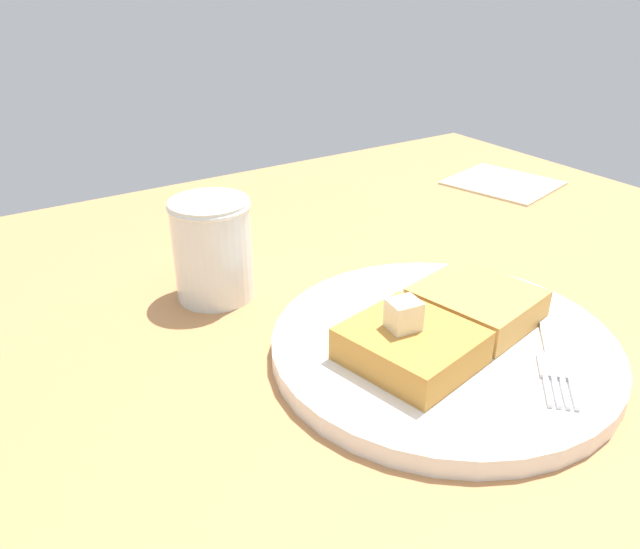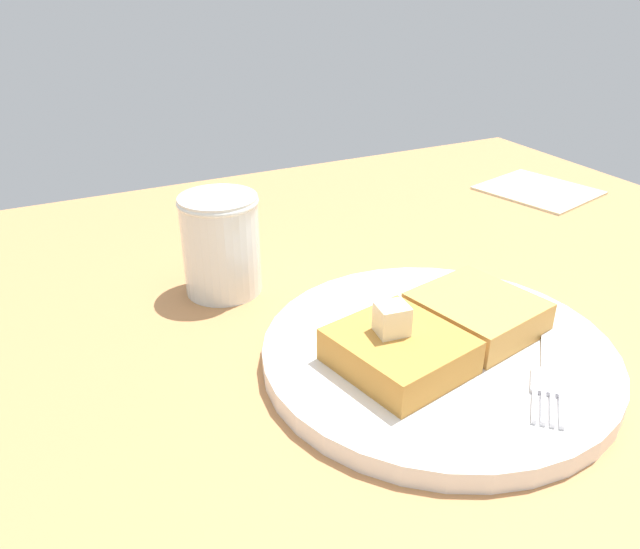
{
  "view_description": "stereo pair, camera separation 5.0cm",
  "coord_description": "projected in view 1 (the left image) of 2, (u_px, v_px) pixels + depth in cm",
  "views": [
    {
      "loc": [
        -22.92,
        -22.32,
        29.33
      ],
      "look_at": [
        1.5,
        15.28,
        6.57
      ],
      "focal_mm": 35.0,
      "sensor_mm": 36.0,
      "label": 1
    },
    {
      "loc": [
        -18.56,
        -24.81,
        29.33
      ],
      "look_at": [
        1.5,
        15.28,
        6.57
      ],
      "focal_mm": 35.0,
      "sensor_mm": 36.0,
      "label": 2
    }
  ],
  "objects": [
    {
      "name": "table_surface",
      "position": [
        428.0,
        445.0,
        0.41
      ],
      "size": [
        111.96,
        111.96,
        2.07
      ],
      "primitive_type": "cube",
      "color": "#AE7546",
      "rests_on": "ground"
    },
    {
      "name": "toast_slice_middle",
      "position": [
        476.0,
        304.0,
        0.49
      ],
      "size": [
        9.55,
        10.0,
        2.53
      ],
      "primitive_type": "cube",
      "rotation": [
        0.0,
        0.0,
        0.21
      ],
      "color": "gold",
      "rests_on": "plate"
    },
    {
      "name": "butter_pat_primary",
      "position": [
        404.0,
        315.0,
        0.43
      ],
      "size": [
        2.38,
        2.19,
        2.15
      ],
      "primitive_type": "cube",
      "rotation": [
        0.0,
        0.0,
        3.02
      ],
      "color": "beige",
      "rests_on": "toast_slice_left"
    },
    {
      "name": "fork",
      "position": [
        551.0,
        348.0,
        0.46
      ],
      "size": [
        12.23,
        12.42,
        0.36
      ],
      "color": "silver",
      "rests_on": "plate"
    },
    {
      "name": "plate",
      "position": [
        443.0,
        345.0,
        0.48
      ],
      "size": [
        26.22,
        26.22,
        1.53
      ],
      "color": "silver",
      "rests_on": "table_surface"
    },
    {
      "name": "toast_slice_left",
      "position": [
        411.0,
        345.0,
        0.44
      ],
      "size": [
        9.55,
        10.0,
        2.53
      ],
      "primitive_type": "cube",
      "rotation": [
        0.0,
        0.0,
        0.21
      ],
      "color": "#BC8036",
      "rests_on": "plate"
    },
    {
      "name": "napkin",
      "position": [
        503.0,
        183.0,
        0.84
      ],
      "size": [
        14.6,
        15.48,
        0.3
      ],
      "primitive_type": "cube",
      "rotation": [
        0.0,
        0.0,
        0.25
      ],
      "color": "beige",
      "rests_on": "table_surface"
    },
    {
      "name": "syrup_jar",
      "position": [
        213.0,
        252.0,
        0.55
      ],
      "size": [
        7.09,
        7.09,
        9.06
      ],
      "color": "#3C190C",
      "rests_on": "table_surface"
    }
  ]
}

